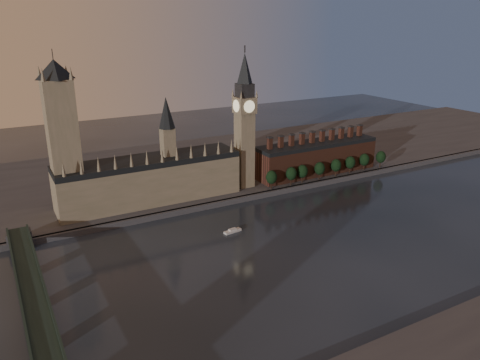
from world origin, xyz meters
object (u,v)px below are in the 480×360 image
at_px(river_boat, 233,231).
at_px(westminster_bridge, 38,318).
at_px(big_ben, 245,120).
at_px(victoria_tower, 63,135).

bearing_deg(river_boat, westminster_bridge, -165.68).
xyz_separation_m(big_ben, river_boat, (-44.39, -63.52, -55.92)).
distance_m(westminster_bridge, river_boat, 130.41).
bearing_deg(victoria_tower, river_boat, -38.67).
height_order(victoria_tower, river_boat, victoria_tower).
distance_m(victoria_tower, big_ben, 130.12).
xyz_separation_m(big_ben, westminster_bridge, (-165.00, -112.70, -49.39)).
xyz_separation_m(victoria_tower, westminster_bridge, (-35.00, -117.70, -51.65)).
xyz_separation_m(westminster_bridge, river_boat, (120.61, 49.18, -6.52)).
height_order(big_ben, westminster_bridge, big_ben).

